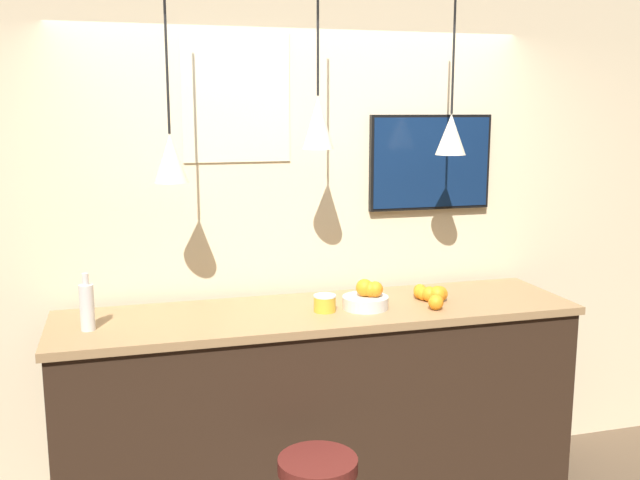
{
  "coord_description": "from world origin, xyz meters",
  "views": [
    {
      "loc": [
        -0.93,
        -2.64,
        2.08
      ],
      "look_at": [
        0.0,
        0.66,
        1.45
      ],
      "focal_mm": 40.0,
      "sensor_mm": 36.0,
      "label": 1
    }
  ],
  "objects_px": {
    "fruit_bowl": "(367,297)",
    "juice_bottle": "(87,306)",
    "spread_jar": "(325,303)",
    "mounted_tv": "(431,162)"
  },
  "relations": [
    {
      "from": "spread_jar",
      "to": "mounted_tv",
      "type": "xyz_separation_m",
      "value": [
        0.74,
        0.44,
        0.65
      ]
    },
    {
      "from": "fruit_bowl",
      "to": "juice_bottle",
      "type": "bearing_deg",
      "value": 179.95
    },
    {
      "from": "juice_bottle",
      "to": "spread_jar",
      "type": "height_order",
      "value": "juice_bottle"
    },
    {
      "from": "juice_bottle",
      "to": "spread_jar",
      "type": "xyz_separation_m",
      "value": [
        1.11,
        0.0,
        -0.07
      ]
    },
    {
      "from": "fruit_bowl",
      "to": "spread_jar",
      "type": "relative_size",
      "value": 2.1
    },
    {
      "from": "fruit_bowl",
      "to": "juice_bottle",
      "type": "relative_size",
      "value": 0.88
    },
    {
      "from": "spread_jar",
      "to": "mounted_tv",
      "type": "relative_size",
      "value": 0.15
    },
    {
      "from": "fruit_bowl",
      "to": "mounted_tv",
      "type": "height_order",
      "value": "mounted_tv"
    },
    {
      "from": "fruit_bowl",
      "to": "juice_bottle",
      "type": "distance_m",
      "value": 1.33
    },
    {
      "from": "spread_jar",
      "to": "mounted_tv",
      "type": "bearing_deg",
      "value": 30.43
    }
  ]
}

